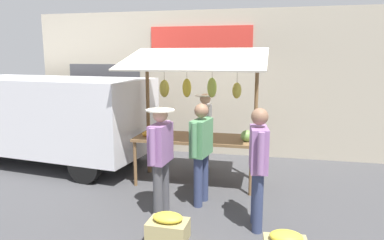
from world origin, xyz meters
TOP-DOWN VIEW (x-y plane):
  - ground_plane at (0.00, 0.00)m, footprint 40.00×40.00m
  - street_backdrop at (0.06, -2.20)m, footprint 9.00×0.30m
  - market_stall at (-0.01, -0.03)m, footprint 2.50×1.46m
  - vendor_with_sunhat at (-0.03, -0.75)m, footprint 0.42×0.69m
  - shopper_with_ponytail at (0.22, 1.40)m, footprint 0.42×0.69m
  - shopper_with_shopping_bag at (-0.29, 0.90)m, footprint 0.30×0.69m
  - shopper_in_grey_tee at (-1.19, 1.54)m, footprint 0.28×0.71m
  - parked_van at (3.55, -0.57)m, footprint 4.60×2.40m
  - produce_crate_side at (-0.10, 2.13)m, footprint 0.52×0.37m

SIDE VIEW (x-z plane):
  - ground_plane at x=0.00m, z-range 0.00..0.00m
  - produce_crate_side at x=-0.10m, z-range -0.02..0.35m
  - shopper_with_shopping_bag at x=-0.29m, z-range 0.13..1.75m
  - vendor_with_sunhat at x=-0.03m, z-range 0.14..1.75m
  - shopper_with_ponytail at x=0.22m, z-range 0.14..1.77m
  - shopper_in_grey_tee at x=-1.19m, z-range 0.14..1.81m
  - parked_van at x=3.55m, z-range 0.18..2.06m
  - market_stall at x=-0.01m, z-range 0.29..2.79m
  - street_backdrop at x=0.06m, z-range 0.00..3.40m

